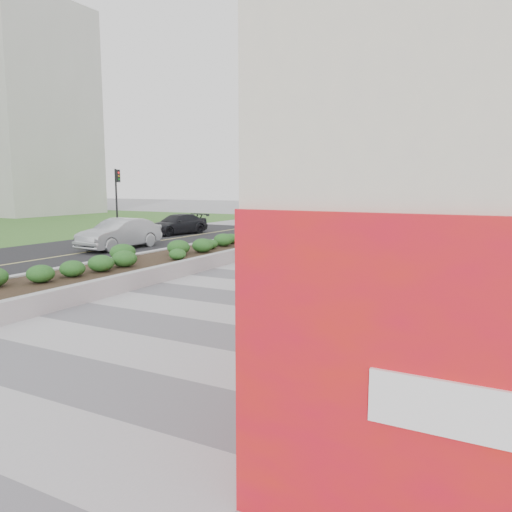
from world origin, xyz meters
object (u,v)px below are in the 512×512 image
Objects in this scene: traffic_signal_near at (248,193)px; car_dark at (177,224)px; traffic_signal_far at (117,192)px; car_silver at (120,234)px; planter at (150,262)px; skateboarder at (256,263)px.

car_dark is (-6.19, 1.68, -2.11)m from traffic_signal_near.
traffic_signal_far is 0.91× the size of car_silver.
traffic_signal_far is (-10.93, 10.00, 2.34)m from planter.
traffic_signal_far is at bearing 137.54° from planter.
traffic_signal_far is at bearing -132.86° from car_dark.
car_dark is at bearing 123.02° from planter.
traffic_signal_far reaches higher than planter.
planter is 15.00m from traffic_signal_far.
car_dark is (-7.92, 12.18, 0.23)m from planter.
traffic_signal_near is 0.91× the size of car_silver.
car_dark is at bearing 35.89° from traffic_signal_far.
car_silver is at bearing 161.64° from skateboarder.
planter is 11.41× the size of skateboarder.
traffic_signal_near is 0.94× the size of car_dark.
traffic_signal_near reaches higher than skateboarder.
planter is 4.29× the size of traffic_signal_near.
skateboarder is 0.34× the size of car_silver.
traffic_signal_near is at bearing -3.94° from car_dark.
traffic_signal_near is at bearing 99.35° from planter.
skateboarder reaches higher than car_silver.
traffic_signal_far is 4.27m from car_dark.
traffic_signal_near is (-1.73, 10.50, 2.34)m from planter.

